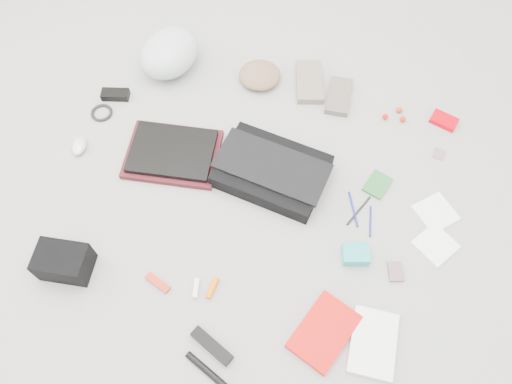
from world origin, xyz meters
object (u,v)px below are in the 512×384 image
(messenger_bag, at_px, (272,171))
(bike_helmet, at_px, (169,53))
(accordion_wallet, at_px, (356,254))
(laptop, at_px, (172,151))
(camera_bag, at_px, (64,262))
(book_red, at_px, (324,332))

(messenger_bag, bearing_deg, bike_helmet, 151.78)
(accordion_wallet, bearing_deg, laptop, 148.48)
(camera_bag, bearing_deg, accordion_wallet, 11.31)
(laptop, bearing_deg, book_red, -43.03)
(messenger_bag, distance_m, bike_helmet, 0.72)
(laptop, distance_m, bike_helmet, 0.48)
(laptop, bearing_deg, bike_helmet, 103.59)
(camera_bag, distance_m, book_red, 0.93)
(accordion_wallet, bearing_deg, camera_bag, -177.09)
(accordion_wallet, bearing_deg, bike_helmet, 129.45)
(bike_helmet, bearing_deg, book_red, -30.54)
(messenger_bag, xyz_separation_m, bike_helmet, (-0.59, 0.41, 0.05))
(laptop, height_order, camera_bag, camera_bag)
(laptop, xyz_separation_m, accordion_wallet, (0.79, -0.20, -0.01))
(bike_helmet, xyz_separation_m, accordion_wallet, (0.98, -0.64, -0.06))
(bike_helmet, bearing_deg, messenger_bag, -20.03)
(messenger_bag, distance_m, book_red, 0.64)
(messenger_bag, xyz_separation_m, accordion_wallet, (0.39, -0.23, -0.01))
(book_red, bearing_deg, laptop, 165.71)
(bike_helmet, xyz_separation_m, camera_bag, (0.02, -1.00, -0.03))
(messenger_bag, relative_size, laptop, 1.24)
(messenger_bag, height_order, bike_helmet, bike_helmet)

